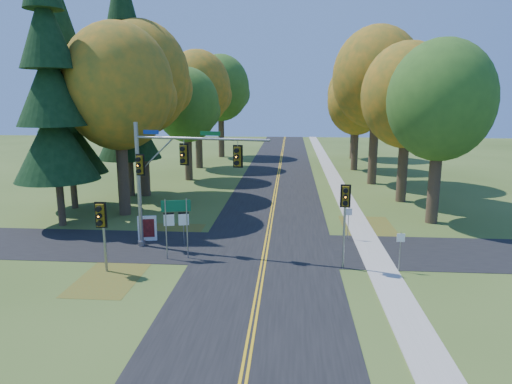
# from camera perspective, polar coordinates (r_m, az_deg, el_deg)

# --- Properties ---
(ground) EXTENTS (160.00, 160.00, 0.00)m
(ground) POSITION_cam_1_polar(r_m,az_deg,el_deg) (25.33, 0.98, -8.57)
(ground) COLOR #384D1B
(ground) RESTS_ON ground
(road_main) EXTENTS (8.00, 160.00, 0.02)m
(road_main) POSITION_cam_1_polar(r_m,az_deg,el_deg) (25.33, 0.98, -8.55)
(road_main) COLOR black
(road_main) RESTS_ON ground
(road_cross) EXTENTS (60.00, 6.00, 0.02)m
(road_cross) POSITION_cam_1_polar(r_m,az_deg,el_deg) (27.21, 1.23, -7.10)
(road_cross) COLOR black
(road_cross) RESTS_ON ground
(centerline_left) EXTENTS (0.10, 160.00, 0.01)m
(centerline_left) POSITION_cam_1_polar(r_m,az_deg,el_deg) (25.33, 0.75, -8.52)
(centerline_left) COLOR gold
(centerline_left) RESTS_ON road_main
(centerline_right) EXTENTS (0.10, 160.00, 0.01)m
(centerline_right) POSITION_cam_1_polar(r_m,az_deg,el_deg) (25.31, 1.21, -8.53)
(centerline_right) COLOR gold
(centerline_right) RESTS_ON road_main
(sidewalk_east) EXTENTS (1.60, 160.00, 0.06)m
(sidewalk_east) POSITION_cam_1_polar(r_m,az_deg,el_deg) (25.73, 15.06, -8.59)
(sidewalk_east) COLOR #9E998E
(sidewalk_east) RESTS_ON ground
(leaf_patch_w_near) EXTENTS (4.00, 6.00, 0.00)m
(leaf_patch_w_near) POSITION_cam_1_polar(r_m,az_deg,el_deg) (30.12, -11.05, -5.44)
(leaf_patch_w_near) COLOR brown
(leaf_patch_w_near) RESTS_ON ground
(leaf_patch_e) EXTENTS (3.50, 8.00, 0.00)m
(leaf_patch_e) POSITION_cam_1_polar(r_m,az_deg,el_deg) (31.45, 14.16, -4.84)
(leaf_patch_e) COLOR brown
(leaf_patch_e) RESTS_ON ground
(leaf_patch_w_far) EXTENTS (3.00, 5.00, 0.00)m
(leaf_patch_w_far) POSITION_cam_1_polar(r_m,az_deg,el_deg) (24.19, -17.80, -10.15)
(leaf_patch_w_far) COLOR brown
(leaf_patch_w_far) RESTS_ON ground
(tree_w_a) EXTENTS (8.00, 8.00, 14.15)m
(tree_w_a) POSITION_cam_1_polar(r_m,az_deg,el_deg) (35.38, -16.73, 12.39)
(tree_w_a) COLOR #38281C
(tree_w_a) RESTS_ON ground
(tree_e_a) EXTENTS (7.20, 7.20, 12.73)m
(tree_e_a) POSITION_cam_1_polar(r_m,az_deg,el_deg) (34.04, 22.17, 10.46)
(tree_e_a) COLOR #38281C
(tree_e_a) RESTS_ON ground
(tree_w_b) EXTENTS (8.60, 8.60, 15.38)m
(tree_w_b) POSITION_cam_1_polar(r_m,az_deg,el_deg) (42.12, -14.15, 13.55)
(tree_w_b) COLOR #38281C
(tree_w_b) RESTS_ON ground
(tree_e_b) EXTENTS (7.60, 7.60, 13.33)m
(tree_e_b) POSITION_cam_1_polar(r_m,az_deg,el_deg) (40.44, 18.46, 11.31)
(tree_e_b) COLOR #38281C
(tree_e_b) RESTS_ON ground
(tree_w_c) EXTENTS (6.80, 6.80, 11.91)m
(tree_w_c) POSITION_cam_1_polar(r_m,az_deg,el_deg) (49.41, -8.54, 10.64)
(tree_w_c) COLOR #38281C
(tree_w_c) RESTS_ON ground
(tree_e_c) EXTENTS (8.80, 8.80, 15.79)m
(tree_e_c) POSITION_cam_1_polar(r_m,az_deg,el_deg) (48.19, 14.96, 13.59)
(tree_e_c) COLOR #38281C
(tree_e_c) RESTS_ON ground
(tree_w_d) EXTENTS (8.20, 8.20, 14.56)m
(tree_w_d) POSITION_cam_1_polar(r_m,az_deg,el_deg) (58.05, -7.23, 12.64)
(tree_w_d) COLOR #38281C
(tree_w_d) RESTS_ON ground
(tree_e_d) EXTENTS (7.00, 7.00, 12.32)m
(tree_e_d) POSITION_cam_1_polar(r_m,az_deg,el_deg) (57.13, 12.54, 10.93)
(tree_e_d) COLOR #38281C
(tree_e_d) RESTS_ON ground
(tree_w_e) EXTENTS (8.40, 8.40, 14.97)m
(tree_w_e) POSITION_cam_1_polar(r_m,az_deg,el_deg) (68.59, -4.37, 12.80)
(tree_w_e) COLOR #38281C
(tree_w_e) RESTS_ON ground
(tree_e_e) EXTENTS (7.80, 7.80, 13.74)m
(tree_e_e) POSITION_cam_1_polar(r_m,az_deg,el_deg) (67.90, 12.34, 11.83)
(tree_e_e) COLOR #38281C
(tree_e_e) RESTS_ON ground
(pine_a) EXTENTS (5.60, 5.60, 19.48)m
(pine_a) POSITION_cam_1_polar(r_m,az_deg,el_deg) (33.69, -24.26, 11.40)
(pine_a) COLOR #38281C
(pine_a) RESTS_ON ground
(pine_b) EXTENTS (5.60, 5.60, 17.31)m
(pine_b) POSITION_cam_1_polar(r_m,az_deg,el_deg) (38.83, -22.58, 9.94)
(pine_b) COLOR #38281C
(pine_b) RESTS_ON ground
(pine_c) EXTENTS (5.60, 5.60, 20.56)m
(pine_c) POSITION_cam_1_polar(r_m,az_deg,el_deg) (42.24, -15.92, 12.53)
(pine_c) COLOR #38281C
(pine_c) RESTS_ON ground
(traffic_mast) EXTENTS (8.03, 1.85, 7.41)m
(traffic_mast) POSITION_cam_1_polar(r_m,az_deg,el_deg) (26.51, -10.82, 2.79)
(traffic_mast) COLOR gray
(traffic_mast) RESTS_ON ground
(east_signal_pole) EXTENTS (0.52, 0.61, 4.52)m
(east_signal_pole) POSITION_cam_1_polar(r_m,az_deg,el_deg) (23.52, 11.08, -1.66)
(east_signal_pole) COLOR gray
(east_signal_pole) RESTS_ON ground
(ped_signal_pole) EXTENTS (0.59, 0.68, 3.73)m
(ped_signal_pole) POSITION_cam_1_polar(r_m,az_deg,el_deg) (24.05, -18.76, -3.39)
(ped_signal_pole) COLOR gray
(ped_signal_pole) RESTS_ON ground
(route_sign_cluster) EXTENTS (1.56, 0.39, 3.41)m
(route_sign_cluster) POSITION_cam_1_polar(r_m,az_deg,el_deg) (25.32, -9.94, -3.06)
(route_sign_cluster) COLOR gray
(route_sign_cluster) RESTS_ON ground
(info_kiosk) EXTENTS (1.16, 0.36, 1.60)m
(info_kiosk) POSITION_cam_1_polar(r_m,az_deg,el_deg) (29.25, -13.43, -4.46)
(info_kiosk) COLOR white
(info_kiosk) RESTS_ON ground
(reg_sign_e_north) EXTENTS (0.40, 0.08, 2.11)m
(reg_sign_e_north) POSITION_cam_1_polar(r_m,az_deg,el_deg) (28.99, 11.49, -3.18)
(reg_sign_e_north) COLOR gray
(reg_sign_e_north) RESTS_ON ground
(reg_sign_e_south) EXTENTS (0.40, 0.06, 2.10)m
(reg_sign_e_south) POSITION_cam_1_polar(r_m,az_deg,el_deg) (24.49, 17.60, -6.30)
(reg_sign_e_south) COLOR gray
(reg_sign_e_south) RESTS_ON ground
(reg_sign_w) EXTENTS (0.36, 0.15, 1.95)m
(reg_sign_w) POSITION_cam_1_polar(r_m,az_deg,el_deg) (27.96, -9.07, -3.88)
(reg_sign_w) COLOR gray
(reg_sign_w) RESTS_ON ground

